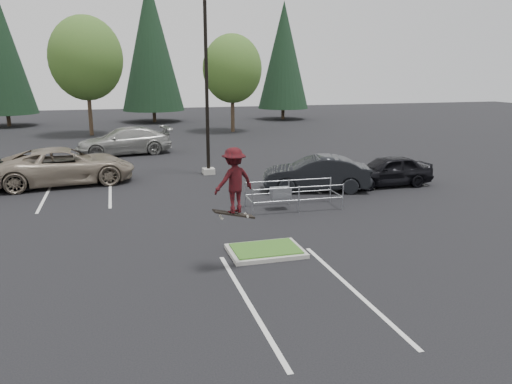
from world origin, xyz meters
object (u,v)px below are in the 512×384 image
object	(u,v)px
skateboarder	(234,181)
car_r_black	(387,171)
light_pole	(207,86)
cart_corral	(284,193)
car_far_silver	(125,141)
conif_c	(284,56)
car_r_charc	(316,174)
decid_c	(232,71)
decid_b	(86,61)
car_l_tan	(65,166)
conif_a	(1,51)
conif_b	(151,45)

from	to	relation	value
skateboarder	car_r_black	xyz separation A→B (m)	(9.31, 8.00, -1.78)
light_pole	cart_corral	distance (m)	8.64
cart_corral	car_far_silver	size ratio (longest dim) A/B	0.62
conif_c	car_r_charc	distance (m)	34.40
skateboarder	car_far_silver	xyz separation A→B (m)	(-2.34, 20.64, -1.63)
car_r_charc	car_r_black	distance (m)	3.61
decid_c	skateboarder	world-z (taller)	decid_c
decid_b	car_r_charc	bearing A→B (deg)	-65.94
decid_c	car_far_silver	xyz separation A→B (m)	(-9.53, -10.20, -4.38)
decid_c	cart_corral	distance (m)	26.08
cart_corral	decid_c	bearing A→B (deg)	82.98
decid_c	car_r_black	world-z (taller)	decid_c
car_r_charc	car_r_black	size ratio (longest dim) A/B	1.12
decid_c	car_r_charc	world-z (taller)	decid_c
decid_c	car_far_silver	world-z (taller)	decid_c
decid_b	decid_c	bearing A→B (deg)	-3.34
conif_c	car_r_black	xyz separation A→B (m)	(-5.89, -32.50, -6.12)
conif_c	cart_corral	distance (m)	37.53
car_l_tan	car_far_silver	distance (m)	8.66
light_pole	car_r_charc	size ratio (longest dim) A/B	2.12
car_l_tan	decid_b	bearing A→B (deg)	-9.09
car_far_silver	conif_a	bearing A→B (deg)	-160.91
light_pole	car_l_tan	world-z (taller)	light_pole
light_pole	car_l_tan	size ratio (longest dim) A/B	1.60
conif_b	skateboarder	distance (m)	41.86
skateboarder	light_pole	bearing A→B (deg)	-116.27
cart_corral	car_r_black	xyz separation A→B (m)	(6.03, 2.54, 0.07)
conif_b	conif_a	bearing A→B (deg)	-177.95
skateboarder	car_l_tan	xyz separation A→B (m)	(-5.30, 12.50, -1.62)
conif_b	car_l_tan	bearing A→B (deg)	-102.63
decid_c	car_r_black	xyz separation A→B (m)	(2.12, -22.83, -4.53)
conif_c	cart_corral	world-z (taller)	conif_c
car_far_silver	car_r_charc	bearing A→B (deg)	24.38
car_l_tan	conif_b	bearing A→B (deg)	-20.25
light_pole	decid_b	distance (m)	19.70
cart_corral	car_r_black	world-z (taller)	car_r_black
decid_c	car_r_charc	bearing A→B (deg)	-93.74
decid_c	conif_c	world-z (taller)	conif_c
conif_b	car_r_charc	world-z (taller)	conif_b
decid_b	car_r_black	bearing A→B (deg)	-59.04
decid_b	cart_corral	distance (m)	27.83
car_r_charc	car_far_silver	size ratio (longest dim) A/B	0.79
decid_c	cart_corral	size ratio (longest dim) A/B	2.26
car_l_tan	car_r_charc	world-z (taller)	car_l_tan
decid_b	skateboarder	size ratio (longest dim) A/B	4.94
decid_c	cart_corral	bearing A→B (deg)	-98.75
car_far_silver	decid_c	bearing A→B (deg)	128.83
conif_c	car_l_tan	world-z (taller)	conif_c
conif_b	skateboarder	xyz separation A→B (m)	(-1.20, -41.50, -5.35)
light_pole	skateboarder	world-z (taller)	light_pole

